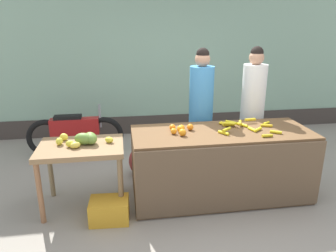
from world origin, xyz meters
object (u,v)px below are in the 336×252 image
at_px(vendor_woman_blue_shirt, 201,113).
at_px(produce_sack, 141,161).
at_px(parked_motorcycle, 75,132).
at_px(vendor_woman_white_shirt, 252,111).
at_px(produce_crate, 109,210).

height_order(vendor_woman_blue_shirt, produce_sack, vendor_woman_blue_shirt).
height_order(parked_motorcycle, produce_sack, parked_motorcycle).
height_order(vendor_woman_blue_shirt, vendor_woman_white_shirt, vendor_woman_white_shirt).
bearing_deg(produce_crate, vendor_woman_blue_shirt, 38.62).
bearing_deg(produce_crate, produce_sack, 68.07).
xyz_separation_m(parked_motorcycle, produce_sack, (1.04, -0.94, -0.18)).
height_order(vendor_woman_blue_shirt, produce_crate, vendor_woman_blue_shirt).
bearing_deg(produce_sack, vendor_woman_blue_shirt, -2.91).
height_order(vendor_woman_white_shirt, parked_motorcycle, vendor_woman_white_shirt).
relative_size(vendor_woman_white_shirt, produce_crate, 4.23).
bearing_deg(produce_sack, vendor_woman_white_shirt, -1.80).
bearing_deg(parked_motorcycle, vendor_woman_blue_shirt, -27.26).
xyz_separation_m(produce_crate, produce_sack, (0.44, 1.09, 0.09)).
distance_m(vendor_woman_blue_shirt, produce_sack, 1.13).
bearing_deg(vendor_woman_blue_shirt, parked_motorcycle, 152.74).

